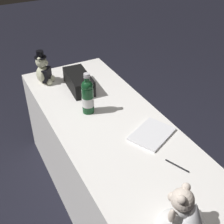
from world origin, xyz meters
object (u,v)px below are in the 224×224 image
(signing_pen, at_px, (176,165))
(teddy_bear_groom, at_px, (44,71))
(gift_case_black, at_px, (79,81))
(champagne_bottle, at_px, (88,96))
(teddy_bear_bride, at_px, (184,213))
(guestbook, at_px, (152,134))

(signing_pen, bearing_deg, teddy_bear_groom, 16.15)
(teddy_bear_groom, xyz_separation_m, signing_pen, (-1.24, -0.36, -0.10))
(teddy_bear_groom, relative_size, gift_case_black, 0.78)
(teddy_bear_groom, relative_size, champagne_bottle, 0.91)
(teddy_bear_groom, xyz_separation_m, teddy_bear_bride, (-1.56, -0.14, -0.00))
(teddy_bear_groom, xyz_separation_m, gift_case_black, (-0.22, -0.21, -0.04))
(teddy_bear_bride, distance_m, gift_case_black, 1.34)
(teddy_bear_bride, relative_size, champagne_bottle, 0.81)
(champagne_bottle, xyz_separation_m, guestbook, (-0.42, -0.25, -0.12))
(teddy_bear_bride, height_order, champagne_bottle, champagne_bottle)
(teddy_bear_groom, bearing_deg, gift_case_black, -136.23)
(teddy_bear_bride, relative_size, signing_pen, 1.66)
(teddy_bear_groom, relative_size, guestbook, 1.01)
(teddy_bear_bride, height_order, guestbook, teddy_bear_bride)
(teddy_bear_groom, xyz_separation_m, guestbook, (-0.96, -0.39, -0.09))
(signing_pen, bearing_deg, guestbook, -5.98)
(signing_pen, bearing_deg, gift_case_black, 8.47)
(signing_pen, distance_m, gift_case_black, 1.04)
(teddy_bear_bride, xyz_separation_m, guestbook, (0.60, -0.25, -0.09))
(guestbook, bearing_deg, teddy_bear_bride, 132.46)
(champagne_bottle, bearing_deg, teddy_bear_groom, 14.70)
(teddy_bear_groom, relative_size, teddy_bear_bride, 1.12)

